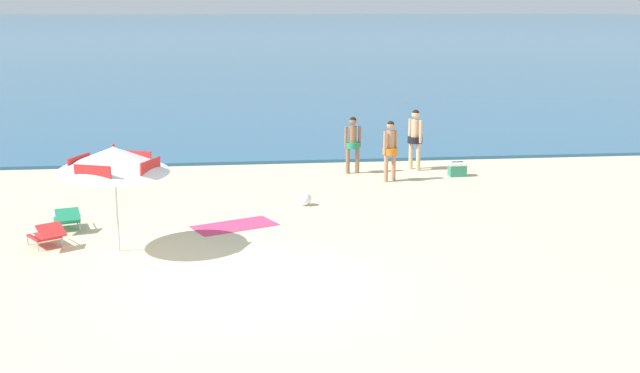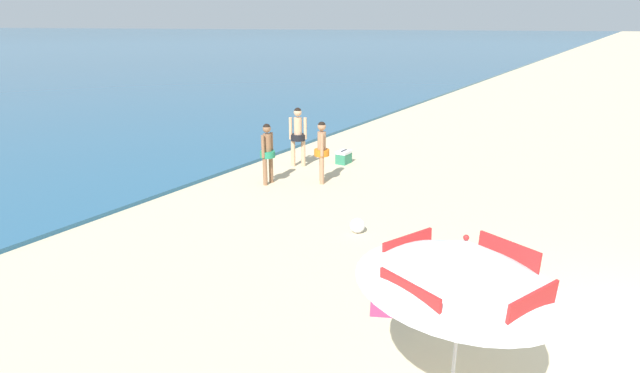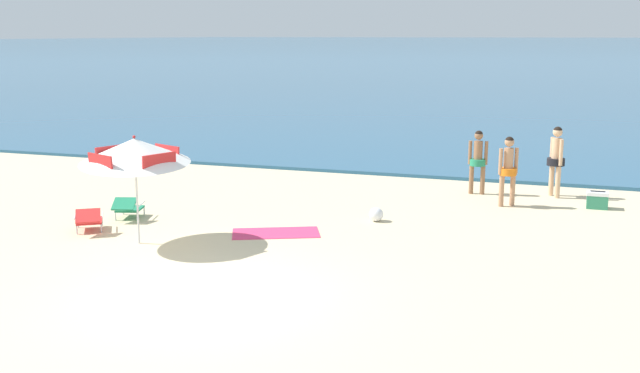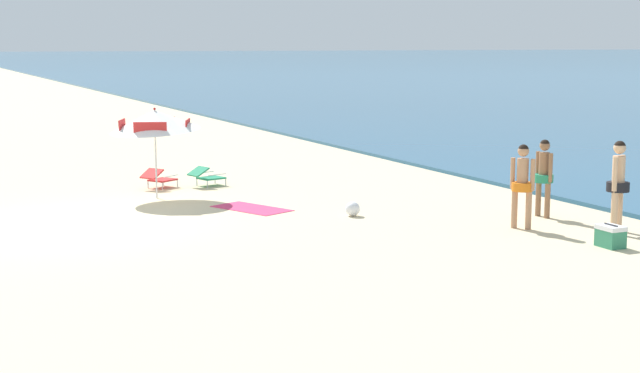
{
  "view_description": "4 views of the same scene",
  "coord_description": "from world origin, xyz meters",
  "px_view_note": "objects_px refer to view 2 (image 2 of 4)",
  "views": [
    {
      "loc": [
        -0.44,
        -12.71,
        4.67
      ],
      "look_at": [
        1.67,
        4.92,
        0.61
      ],
      "focal_mm": 43.57,
      "sensor_mm": 36.0,
      "label": 1
    },
    {
      "loc": [
        -7.29,
        1.2,
        4.13
      ],
      "look_at": [
        1.38,
        6.48,
        0.86
      ],
      "focal_mm": 28.14,
      "sensor_mm": 36.0,
      "label": 2
    },
    {
      "loc": [
        5.31,
        -10.05,
        4.08
      ],
      "look_at": [
        0.07,
        5.54,
        0.71
      ],
      "focal_mm": 41.88,
      "sensor_mm": 36.0,
      "label": 3
    },
    {
      "loc": [
        18.96,
        -3.14,
        3.66
      ],
      "look_at": [
        1.63,
        4.68,
        0.73
      ],
      "focal_mm": 52.39,
      "sensor_mm": 36.0,
      "label": 4
    }
  ],
  "objects_px": {
    "beach_umbrella_striped_main": "(464,263)",
    "beach_towel": "(399,288)",
    "person_wading_in": "(298,133)",
    "cooler_box": "(344,157)",
    "person_standing_beside": "(267,149)",
    "beach_ball": "(357,225)",
    "person_standing_near_shore": "(322,148)"
  },
  "relations": [
    {
      "from": "beach_umbrella_striped_main",
      "to": "cooler_box",
      "type": "xyz_separation_m",
      "value": [
        8.7,
        6.12,
        -1.65
      ]
    },
    {
      "from": "beach_umbrella_striped_main",
      "to": "person_standing_beside",
      "type": "xyz_separation_m",
      "value": [
        5.78,
        6.86,
        -0.9
      ]
    },
    {
      "from": "person_standing_beside",
      "to": "person_wading_in",
      "type": "distance_m",
      "value": 1.94
    },
    {
      "from": "person_standing_near_shore",
      "to": "beach_umbrella_striped_main",
      "type": "bearing_deg",
      "value": -139.44
    },
    {
      "from": "beach_umbrella_striped_main",
      "to": "cooler_box",
      "type": "relative_size",
      "value": 5.85
    },
    {
      "from": "beach_towel",
      "to": "cooler_box",
      "type": "bearing_deg",
      "value": 35.39
    },
    {
      "from": "person_wading_in",
      "to": "beach_towel",
      "type": "bearing_deg",
      "value": -134.04
    },
    {
      "from": "beach_umbrella_striped_main",
      "to": "beach_ball",
      "type": "height_order",
      "value": "beach_umbrella_striped_main"
    },
    {
      "from": "person_standing_beside",
      "to": "cooler_box",
      "type": "distance_m",
      "value": 3.11
    },
    {
      "from": "person_standing_near_shore",
      "to": "person_wading_in",
      "type": "distance_m",
      "value": 1.82
    },
    {
      "from": "person_standing_near_shore",
      "to": "beach_ball",
      "type": "distance_m",
      "value": 3.67
    },
    {
      "from": "beach_umbrella_striped_main",
      "to": "beach_ball",
      "type": "xyz_separation_m",
      "value": [
        4.02,
        3.23,
        -1.7
      ]
    },
    {
      "from": "cooler_box",
      "to": "beach_towel",
      "type": "height_order",
      "value": "cooler_box"
    },
    {
      "from": "beach_umbrella_striped_main",
      "to": "beach_towel",
      "type": "xyz_separation_m",
      "value": [
        2.29,
        1.57,
        -1.85
      ]
    },
    {
      "from": "person_wading_in",
      "to": "cooler_box",
      "type": "height_order",
      "value": "person_wading_in"
    },
    {
      "from": "person_standing_near_shore",
      "to": "person_wading_in",
      "type": "height_order",
      "value": "person_wading_in"
    },
    {
      "from": "person_standing_near_shore",
      "to": "beach_ball",
      "type": "bearing_deg",
      "value": -136.85
    },
    {
      "from": "cooler_box",
      "to": "person_standing_near_shore",
      "type": "bearing_deg",
      "value": -167.89
    },
    {
      "from": "person_standing_beside",
      "to": "beach_towel",
      "type": "xyz_separation_m",
      "value": [
        -3.49,
        -5.29,
        -0.95
      ]
    },
    {
      "from": "person_wading_in",
      "to": "cooler_box",
      "type": "bearing_deg",
      "value": -45.59
    },
    {
      "from": "person_wading_in",
      "to": "beach_towel",
      "type": "relative_size",
      "value": 1.0
    },
    {
      "from": "cooler_box",
      "to": "beach_ball",
      "type": "xyz_separation_m",
      "value": [
        -4.68,
        -2.89,
        -0.05
      ]
    },
    {
      "from": "cooler_box",
      "to": "person_wading_in",
      "type": "bearing_deg",
      "value": 134.41
    },
    {
      "from": "beach_umbrella_striped_main",
      "to": "beach_ball",
      "type": "relative_size",
      "value": 9.25
    },
    {
      "from": "person_standing_beside",
      "to": "beach_towel",
      "type": "bearing_deg",
      "value": -123.38
    },
    {
      "from": "person_wading_in",
      "to": "beach_towel",
      "type": "height_order",
      "value": "person_wading_in"
    },
    {
      "from": "person_standing_beside",
      "to": "person_wading_in",
      "type": "xyz_separation_m",
      "value": [
        1.91,
        0.29,
        0.08
      ]
    },
    {
      "from": "person_wading_in",
      "to": "cooler_box",
      "type": "distance_m",
      "value": 1.67
    },
    {
      "from": "person_standing_beside",
      "to": "beach_ball",
      "type": "relative_size",
      "value": 5.29
    },
    {
      "from": "beach_umbrella_striped_main",
      "to": "beach_towel",
      "type": "bearing_deg",
      "value": 34.38
    },
    {
      "from": "beach_towel",
      "to": "beach_umbrella_striped_main",
      "type": "bearing_deg",
      "value": -145.62
    },
    {
      "from": "person_standing_near_shore",
      "to": "cooler_box",
      "type": "relative_size",
      "value": 3.41
    }
  ]
}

